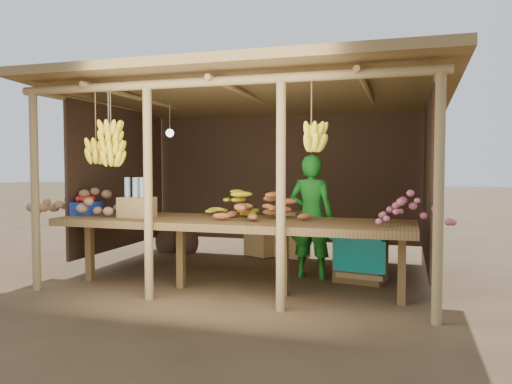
# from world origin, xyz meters

# --- Properties ---
(ground) EXTENTS (60.00, 60.00, 0.00)m
(ground) POSITION_xyz_m (0.00, 0.00, 0.00)
(ground) COLOR brown
(ground) RESTS_ON ground
(stall_structure) EXTENTS (4.70, 3.50, 2.43)m
(stall_structure) POSITION_xyz_m (-0.03, -0.12, 1.90)
(stall_structure) COLOR #9E8151
(stall_structure) RESTS_ON ground
(counter) EXTENTS (3.90, 1.05, 0.80)m
(counter) POSITION_xyz_m (0.00, -0.95, 0.74)
(counter) COLOR brown
(counter) RESTS_ON ground
(potato_heap) EXTENTS (1.19, 0.82, 0.37)m
(potato_heap) POSITION_xyz_m (-1.89, -0.94, 0.99)
(potato_heap) COLOR #926D4B
(potato_heap) RESTS_ON counter
(sweet_potato_heap) EXTENTS (0.99, 0.72, 0.35)m
(sweet_potato_heap) POSITION_xyz_m (0.38, -0.90, 0.98)
(sweet_potato_heap) COLOR #9F5529
(sweet_potato_heap) RESTS_ON counter
(onion_heap) EXTENTS (0.86, 0.69, 0.35)m
(onion_heap) POSITION_xyz_m (1.90, -1.04, 0.98)
(onion_heap) COLOR #C35F76
(onion_heap) RESTS_ON counter
(banana_pile) EXTENTS (0.78, 0.63, 0.35)m
(banana_pile) POSITION_xyz_m (-0.03, -0.52, 0.98)
(banana_pile) COLOR yellow
(banana_pile) RESTS_ON counter
(tomato_basin) EXTENTS (0.42, 0.42, 0.22)m
(tomato_basin) POSITION_xyz_m (-1.90, -0.85, 0.89)
(tomato_basin) COLOR navy
(tomato_basin) RESTS_ON counter
(bottle_box) EXTENTS (0.37, 0.30, 0.45)m
(bottle_box) POSITION_xyz_m (-1.10, -1.04, 0.97)
(bottle_box) COLOR #A17D48
(bottle_box) RESTS_ON counter
(vendor) EXTENTS (0.59, 0.42, 1.52)m
(vendor) POSITION_xyz_m (0.72, -0.02, 0.76)
(vendor) COLOR #1B7A1E
(vendor) RESTS_ON ground
(tarp_crate) EXTENTS (0.70, 0.63, 0.73)m
(tarp_crate) POSITION_xyz_m (1.32, -0.01, 0.30)
(tarp_crate) COLOR brown
(tarp_crate) RESTS_ON ground
(carton_stack) EXTENTS (1.01, 0.50, 0.69)m
(carton_stack) POSITION_xyz_m (0.04, 1.20, 0.31)
(carton_stack) COLOR #A17D48
(carton_stack) RESTS_ON ground
(burlap_sacks) EXTENTS (0.72, 0.38, 0.51)m
(burlap_sacks) POSITION_xyz_m (-1.66, 1.13, 0.22)
(burlap_sacks) COLOR #422C1E
(burlap_sacks) RESTS_ON ground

